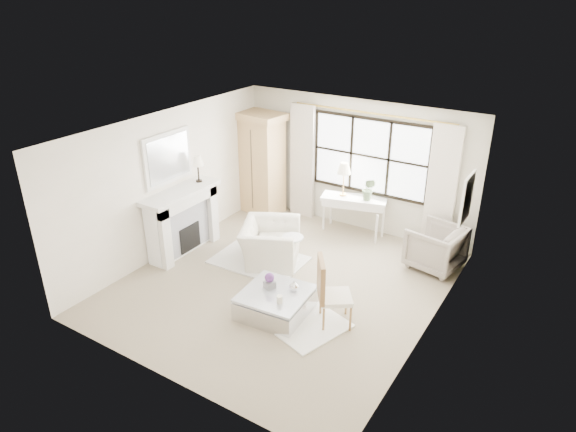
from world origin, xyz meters
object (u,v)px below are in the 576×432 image
object	(u,v)px
armoire	(260,162)
console_table	(353,215)
club_armchair	(270,243)
coffee_table	(276,303)

from	to	relation	value
armoire	console_table	size ratio (longest dim) A/B	1.63
armoire	club_armchair	distance (m)	2.46
console_table	coffee_table	world-z (taller)	console_table
armoire	console_table	world-z (taller)	armoire
console_table	club_armchair	bearing A→B (deg)	-128.17
coffee_table	club_armchair	bearing A→B (deg)	122.43
armoire	coffee_table	world-z (taller)	armoire
console_table	coffee_table	bearing A→B (deg)	-101.40
console_table	coffee_table	size ratio (longest dim) A/B	1.27
armoire	coffee_table	xyz separation A→B (m)	(2.47, -3.13, -0.96)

